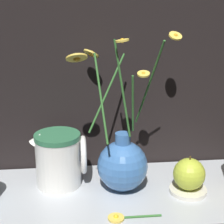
# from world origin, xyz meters

# --- Properties ---
(ground_plane) EXTENTS (6.00, 6.00, 0.00)m
(ground_plane) POSITION_xyz_m (0.00, 0.00, 0.00)
(ground_plane) COLOR black
(shelf) EXTENTS (0.82, 0.30, 0.01)m
(shelf) POSITION_xyz_m (0.00, 0.00, 0.01)
(shelf) COLOR #B2B7BC
(shelf) RESTS_ON ground_plane
(vase_with_flowers) EXTENTS (0.28, 0.18, 0.38)m
(vase_with_flowers) POSITION_xyz_m (0.04, 0.02, 0.08)
(vase_with_flowers) COLOR #3F72B7
(vase_with_flowers) RESTS_ON shelf
(ceramic_pitcher) EXTENTS (0.14, 0.11, 0.15)m
(ceramic_pitcher) POSITION_xyz_m (-0.11, 0.06, 0.09)
(ceramic_pitcher) COLOR white
(ceramic_pitcher) RESTS_ON shelf
(saucer_plate) EXTENTS (0.09, 0.09, 0.01)m
(saucer_plate) POSITION_xyz_m (0.20, -0.02, 0.02)
(saucer_plate) COLOR silver
(saucer_plate) RESTS_ON shelf
(orange_fruit) EXTENTS (0.08, 0.08, 0.09)m
(orange_fruit) POSITION_xyz_m (0.20, -0.02, 0.06)
(orange_fruit) COLOR #B7C638
(orange_fruit) RESTS_ON saucer_plate
(loose_daisy) EXTENTS (0.12, 0.04, 0.01)m
(loose_daisy) POSITION_xyz_m (0.02, -0.11, 0.02)
(loose_daisy) COLOR #336B2D
(loose_daisy) RESTS_ON shelf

